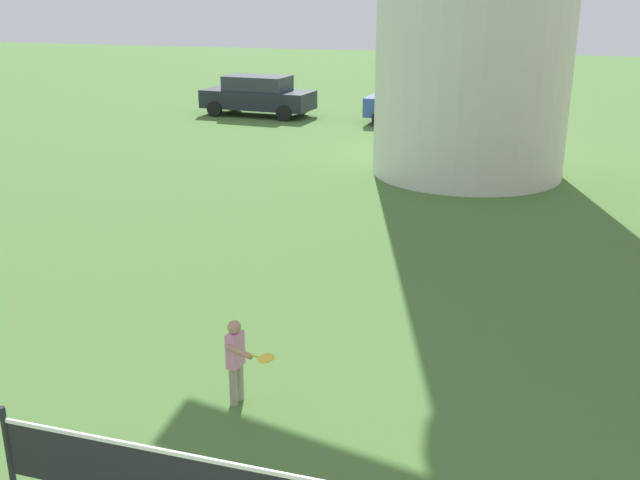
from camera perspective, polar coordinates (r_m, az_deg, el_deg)
player_far at (r=8.69m, az=-6.47°, el=-9.07°), size 0.65×0.52×1.06m
parked_car_black at (r=29.53m, az=-4.88°, el=11.20°), size 4.51×2.13×1.56m
parked_car_blue at (r=27.52m, az=8.07°, el=10.54°), size 4.19×1.94×1.56m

